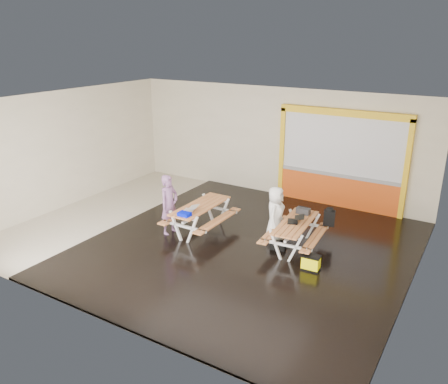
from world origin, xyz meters
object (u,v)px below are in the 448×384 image
Objects in this scene: laptop_left at (190,209)px; toolbox at (303,211)px; blue_pouch at (184,214)px; backpack at (329,217)px; dark_case at (278,246)px; fluke_bag at (311,263)px; picnic_table_left at (201,212)px; person_left at (169,205)px; person_right at (275,214)px; laptop_right at (295,220)px; picnic_table_right at (295,229)px.

laptop_left is 1.35× the size of toolbox.
backpack reaches higher than blue_pouch.
fluke_bag is at bearing -28.65° from dark_case.
picnic_table_left reaches higher than dark_case.
laptop_left is at bearing -86.93° from person_left.
person_right is at bearing -138.58° from toolbox.
laptop_right is (3.17, 0.84, -0.03)m from person_left.
blue_pouch is 0.83× the size of dark_case.
blue_pouch is (0.07, -0.81, 0.23)m from picnic_table_left.
person_right is 2.95× the size of laptop_right.
picnic_table_left is at bearing -158.16° from backpack.
picnic_table_left is 3.32m from fluke_bag.
toolbox is (2.47, 1.44, -0.02)m from laptop_left.
person_left is at bearing -167.92° from dark_case.
dark_case is at bearing -74.12° from person_left.
laptop_left is 0.95× the size of laptop_right.
toolbox is at bearing -153.96° from backpack.
picnic_table_left is 1.37× the size of person_right.
person_right is 1.71m from fluke_bag.
dark_case is (-0.87, -1.11, -0.56)m from backpack.
laptop_right is 1.24m from fluke_bag.
person_right is 4.18× the size of toolbox.
person_right is 3.10× the size of laptop_left.
laptop_left is 1.28× the size of dark_case.
picnic_table_right is 0.65m from toolbox.
person_left is at bearing -179.56° from fluke_bag.
laptop_right is 0.78m from dark_case.
picnic_table_right is at bearing -112.00° from person_right.
picnic_table_left is at bearing 92.46° from person_right.
laptop_left reaches higher than laptop_right.
person_right is 3.07× the size of backpack.
backpack is (0.59, 0.29, -0.15)m from toolbox.
person_left reaches higher than fluke_bag.
laptop_right is 1.42× the size of toolbox.
blue_pouch is (0.05, -0.31, -0.01)m from laptop_left.
laptop_right reaches higher than picnic_table_right.
picnic_table_right is 4.18× the size of laptop_left.
picnic_table_left is 2.26m from dark_case.
person_left is 2.76m from person_right.
dark_case is at bearing -128.07° from backpack.
dark_case is (-0.32, -0.22, -0.68)m from laptop_right.
laptop_left is 3.31m from fluke_bag.
picnic_table_right is 2.67m from laptop_left.
person_left is 3.48× the size of laptop_left.
person_left reaches higher than backpack.
picnic_table_left is 6.56× the size of blue_pouch.
laptop_left reaches higher than picnic_table_left.
laptop_left reaches higher than dark_case.
toolbox is at bearing -59.59° from person_right.
fluke_bag is at bearing -83.56° from backpack.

